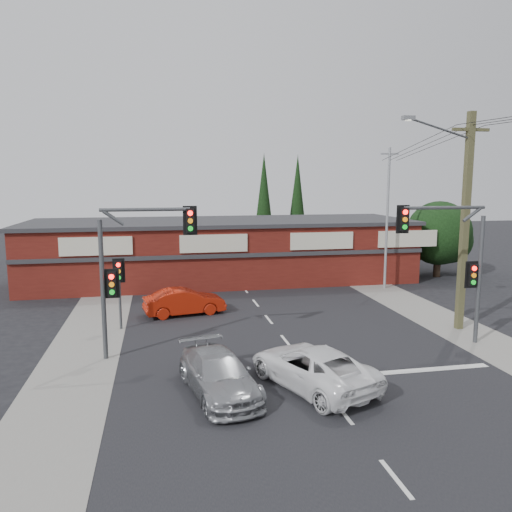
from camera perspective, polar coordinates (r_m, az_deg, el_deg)
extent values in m
plane|color=black|center=(19.64, 5.48, -12.15)|extent=(120.00, 120.00, 0.00)
cube|color=black|center=(24.22, 2.09, -8.05)|extent=(14.00, 70.00, 0.01)
cube|color=gray|center=(23.84, -18.48, -8.76)|extent=(3.00, 70.00, 0.02)
cube|color=gray|center=(27.36, 19.82, -6.59)|extent=(3.00, 70.00, 0.02)
cube|color=silver|center=(19.60, 16.87, -12.48)|extent=(6.50, 0.35, 0.01)
imported|color=white|center=(17.43, 6.45, -12.45)|extent=(4.06, 5.55, 1.40)
imported|color=#9A9C9F|center=(16.81, -4.28, -13.32)|extent=(2.73, 4.92, 1.35)
imported|color=#B11E0A|center=(26.40, -8.18, -5.19)|extent=(4.37, 2.20, 1.38)
cube|color=silver|center=(13.25, 15.69, -23.29)|extent=(0.12, 1.60, 0.01)
cube|color=silver|center=(16.01, 9.89, -17.18)|extent=(0.12, 1.60, 0.01)
cube|color=silver|center=(19.01, 6.09, -12.82)|extent=(0.12, 1.60, 0.01)
cube|color=silver|center=(22.14, 3.42, -9.65)|extent=(0.12, 1.60, 0.01)
cube|color=silver|center=(25.36, 1.46, -7.25)|extent=(0.12, 1.60, 0.01)
cube|color=silver|center=(28.63, -0.05, -5.39)|extent=(0.12, 1.60, 0.01)
cube|color=silver|center=(31.95, -1.23, -3.92)|extent=(0.12, 1.60, 0.01)
cube|color=silver|center=(35.29, -2.19, -2.72)|extent=(0.12, 1.60, 0.01)
cube|color=silver|center=(38.65, -2.98, -1.72)|extent=(0.12, 1.60, 0.01)
cube|color=silver|center=(42.03, -3.65, -0.89)|extent=(0.12, 1.60, 0.01)
cube|color=silver|center=(45.42, -4.21, -0.18)|extent=(0.12, 1.60, 0.01)
cube|color=#4E140F|center=(35.20, -3.92, 0.52)|extent=(26.00, 8.00, 4.00)
cube|color=#2D2D30|center=(34.97, -3.95, 3.93)|extent=(26.40, 8.40, 0.25)
cube|color=beige|center=(31.00, -17.81, 1.07)|extent=(4.20, 0.12, 1.10)
cube|color=beige|center=(30.95, -4.84, 1.45)|extent=(4.20, 0.12, 1.10)
cube|color=beige|center=(32.45, 7.55, 1.74)|extent=(4.20, 0.12, 1.10)
cube|color=beige|center=(34.83, 16.95, 1.90)|extent=(4.20, 0.12, 1.10)
cube|color=#2D2D30|center=(31.14, -2.98, 0.02)|extent=(26.00, 0.15, 0.25)
cylinder|color=#2D2116|center=(38.60, 19.98, -0.92)|extent=(0.50, 0.50, 1.80)
sphere|color=black|center=(38.31, 20.16, 2.48)|extent=(4.60, 4.60, 4.60)
sphere|color=black|center=(40.02, 21.21, 1.65)|extent=(3.40, 3.40, 3.40)
sphere|color=black|center=(38.97, 17.40, 1.38)|extent=(2.80, 2.80, 2.80)
cylinder|color=#2D2116|center=(42.92, 0.90, 0.65)|extent=(0.24, 0.24, 2.00)
cone|color=black|center=(42.53, 0.91, 6.67)|extent=(1.80, 1.80, 7.50)
cylinder|color=#2D2116|center=(45.68, 4.68, 1.11)|extent=(0.24, 0.24, 2.00)
cone|color=black|center=(45.31, 4.75, 6.76)|extent=(1.80, 1.80, 7.50)
cylinder|color=#47494C|center=(20.15, -17.10, -3.80)|extent=(0.18, 0.18, 5.50)
cylinder|color=#47494C|center=(19.62, -12.54, 5.20)|extent=(3.40, 0.14, 0.14)
cylinder|color=#47494C|center=(19.71, -15.98, 4.22)|extent=(0.82, 0.14, 0.63)
cube|color=black|center=(19.68, -7.54, 4.03)|extent=(0.32, 0.22, 0.95)
cube|color=black|center=(19.75, -7.55, 4.05)|extent=(0.55, 0.04, 1.15)
cylinder|color=#FF0C07|center=(19.53, -7.53, 4.88)|extent=(0.20, 0.06, 0.20)
cylinder|color=orange|center=(19.55, -7.51, 4.00)|extent=(0.20, 0.06, 0.20)
cylinder|color=#0CE526|center=(19.58, -7.50, 3.13)|extent=(0.20, 0.06, 0.20)
cube|color=black|center=(20.07, -16.14, -3.08)|extent=(0.32, 0.22, 0.95)
cube|color=black|center=(20.13, -16.12, -3.04)|extent=(0.55, 0.04, 1.15)
cylinder|color=#FF0C07|center=(19.88, -16.20, -2.30)|extent=(0.20, 0.06, 0.20)
cylinder|color=orange|center=(19.94, -16.17, -3.15)|extent=(0.20, 0.06, 0.20)
cylinder|color=#0CE526|center=(20.00, -16.13, -3.99)|extent=(0.20, 0.06, 0.20)
cylinder|color=#47494C|center=(23.24, 24.14, -2.56)|extent=(0.18, 0.18, 5.50)
cylinder|color=#47494C|center=(21.88, 20.76, 5.18)|extent=(3.60, 0.14, 0.14)
cylinder|color=#47494C|center=(22.59, 23.45, 4.36)|extent=(0.82, 0.14, 0.63)
cube|color=black|center=(21.02, 16.51, 4.04)|extent=(0.32, 0.22, 0.95)
cube|color=black|center=(21.08, 16.42, 4.06)|extent=(0.55, 0.04, 1.15)
cylinder|color=#FF0C07|center=(20.89, 16.71, 4.83)|extent=(0.20, 0.06, 0.20)
cylinder|color=orange|center=(20.91, 16.68, 4.01)|extent=(0.20, 0.06, 0.20)
cylinder|color=#0CE526|center=(20.93, 16.64, 3.19)|extent=(0.20, 0.06, 0.20)
cube|color=black|center=(22.99, 23.46, -1.99)|extent=(0.32, 0.22, 0.95)
cube|color=black|center=(23.05, 23.36, -1.96)|extent=(0.55, 0.04, 1.15)
cylinder|color=#FF0C07|center=(22.84, 23.69, -1.31)|extent=(0.20, 0.06, 0.20)
cylinder|color=orange|center=(22.89, 23.65, -2.05)|extent=(0.20, 0.06, 0.20)
cylinder|color=#0CE526|center=(22.94, 23.60, -2.79)|extent=(0.20, 0.06, 0.20)
cylinder|color=#47494C|center=(24.28, -15.29, -4.66)|extent=(0.12, 0.12, 3.00)
cube|color=black|center=(24.02, -15.42, -1.64)|extent=(0.32, 0.22, 0.95)
cube|color=black|center=(24.09, -15.40, -1.61)|extent=(0.55, 0.04, 1.15)
cylinder|color=#FF0C07|center=(23.85, -15.47, -0.98)|extent=(0.20, 0.06, 0.20)
cylinder|color=orange|center=(23.90, -15.44, -1.69)|extent=(0.20, 0.06, 0.20)
cylinder|color=#0CE526|center=(23.95, -15.41, -2.40)|extent=(0.20, 0.06, 0.20)
cube|color=brown|center=(24.86, 22.76, 3.45)|extent=(0.30, 0.30, 10.00)
cube|color=brown|center=(24.88, 23.34, 13.12)|extent=(1.80, 0.14, 0.14)
cylinder|color=#47494C|center=(23.90, 20.29, 13.50)|extent=(3.23, 0.39, 0.89)
cube|color=slate|center=(23.04, 17.02, 14.86)|extent=(0.55, 0.25, 0.18)
cylinder|color=silver|center=(23.03, 17.01, 14.61)|extent=(0.28, 0.28, 0.05)
cylinder|color=gray|center=(32.95, 14.75, 4.08)|extent=(0.16, 0.16, 9.00)
cube|color=gray|center=(32.90, 15.03, 11.21)|extent=(1.20, 0.10, 0.10)
cylinder|color=black|center=(28.52, 17.52, 11.95)|extent=(0.73, 9.01, 1.22)
cylinder|color=black|center=(28.81, 18.58, 11.87)|extent=(0.52, 9.00, 1.22)
cylinder|color=black|center=(29.10, 19.62, 11.78)|extent=(0.31, 9.00, 1.22)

